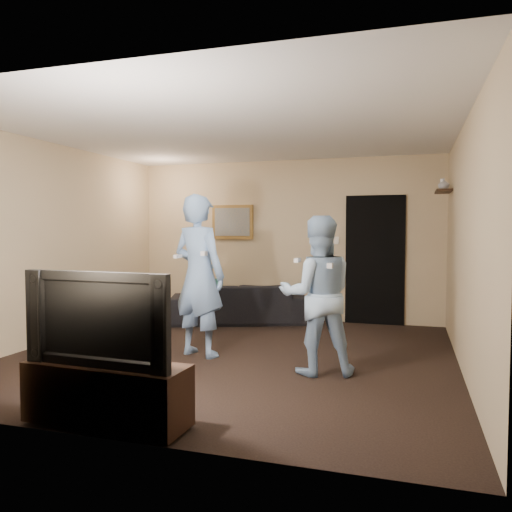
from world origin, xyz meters
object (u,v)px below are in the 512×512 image
(wii_player_right, at_px, (317,295))
(television, at_px, (106,317))
(sofa, at_px, (239,303))
(tv_console, at_px, (107,393))
(wii_player_left, at_px, (199,276))

(wii_player_right, bearing_deg, television, -124.34)
(sofa, distance_m, tv_console, 4.29)
(television, bearing_deg, tv_console, 0.00)
(tv_console, distance_m, wii_player_right, 2.28)
(television, relative_size, wii_player_right, 0.75)
(wii_player_left, bearing_deg, tv_console, -84.82)
(wii_player_right, bearing_deg, sofa, 124.81)
(tv_console, relative_size, wii_player_left, 0.67)
(sofa, height_order, television, television)
(television, bearing_deg, wii_player_left, 97.88)
(television, bearing_deg, wii_player_right, 58.36)
(tv_console, relative_size, wii_player_right, 0.78)
(wii_player_left, bearing_deg, wii_player_right, -12.27)
(wii_player_left, bearing_deg, television, -84.82)
(sofa, distance_m, television, 4.32)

